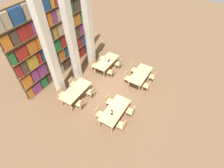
# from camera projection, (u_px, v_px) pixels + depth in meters

# --- Properties ---
(ground_plane) EXTENTS (40.00, 40.00, 0.00)m
(ground_plane) POSITION_uv_depth(u_px,v_px,m) (110.00, 90.00, 11.81)
(ground_plane) COLOR brown
(bookshelf_bank) EXTENTS (6.82, 0.35, 5.50)m
(bookshelf_bank) POSITION_uv_depth(u_px,v_px,m) (57.00, 38.00, 11.36)
(bookshelf_bank) COLOR brown
(bookshelf_bank) RESTS_ON ground_plane
(pillar_left) EXTENTS (0.45, 0.45, 6.00)m
(pillar_left) POSITION_uv_depth(u_px,v_px,m) (50.00, 54.00, 9.63)
(pillar_left) COLOR silver
(pillar_left) RESTS_ON ground_plane
(pillar_center) EXTENTS (0.45, 0.45, 6.00)m
(pillar_center) POSITION_uv_depth(u_px,v_px,m) (71.00, 40.00, 10.68)
(pillar_center) COLOR silver
(pillar_center) RESTS_ON ground_plane
(pillar_right) EXTENTS (0.45, 0.45, 6.00)m
(pillar_right) POSITION_uv_depth(u_px,v_px,m) (88.00, 28.00, 11.72)
(pillar_right) COLOR silver
(pillar_right) RESTS_ON ground_plane
(reading_table_0) EXTENTS (2.12, 0.95, 0.76)m
(reading_table_0) POSITION_uv_depth(u_px,v_px,m) (115.00, 110.00, 9.82)
(reading_table_0) COLOR tan
(reading_table_0) RESTS_ON ground_plane
(chair_0) EXTENTS (0.42, 0.40, 0.87)m
(chair_0) POSITION_uv_depth(u_px,v_px,m) (122.00, 125.00, 9.39)
(chair_0) COLOR tan
(chair_0) RESTS_ON ground_plane
(chair_1) EXTENTS (0.42, 0.40, 0.87)m
(chair_1) POSITION_uv_depth(u_px,v_px,m) (99.00, 113.00, 9.94)
(chair_1) COLOR tan
(chair_1) RESTS_ON ground_plane
(chair_2) EXTENTS (0.42, 0.40, 0.87)m
(chair_2) POSITION_uv_depth(u_px,v_px,m) (131.00, 111.00, 10.03)
(chair_2) COLOR tan
(chair_2) RESTS_ON ground_plane
(chair_3) EXTENTS (0.42, 0.40, 0.87)m
(chair_3) POSITION_uv_depth(u_px,v_px,m) (109.00, 101.00, 10.58)
(chair_3) COLOR tan
(chair_3) RESTS_ON ground_plane
(desk_lamp_0) EXTENTS (0.14, 0.14, 0.42)m
(desk_lamp_0) POSITION_uv_depth(u_px,v_px,m) (112.00, 111.00, 9.35)
(desk_lamp_0) COLOR black
(desk_lamp_0) RESTS_ON reading_table_0
(reading_table_1) EXTENTS (2.12, 0.95, 0.76)m
(reading_table_1) POSITION_uv_depth(u_px,v_px,m) (141.00, 75.00, 11.89)
(reading_table_1) COLOR tan
(reading_table_1) RESTS_ON ground_plane
(chair_4) EXTENTS (0.42, 0.40, 0.87)m
(chair_4) POSITION_uv_depth(u_px,v_px,m) (147.00, 86.00, 11.46)
(chair_4) COLOR tan
(chair_4) RESTS_ON ground_plane
(chair_5) EXTENTS (0.42, 0.40, 0.87)m
(chair_5) POSITION_uv_depth(u_px,v_px,m) (127.00, 77.00, 12.01)
(chair_5) COLOR tan
(chair_5) RESTS_ON ground_plane
(chair_6) EXTENTS (0.42, 0.40, 0.87)m
(chair_6) POSITION_uv_depth(u_px,v_px,m) (153.00, 77.00, 12.07)
(chair_6) COLOR tan
(chair_6) RESTS_ON ground_plane
(chair_7) EXTENTS (0.42, 0.40, 0.87)m
(chair_7) POSITION_uv_depth(u_px,v_px,m) (133.00, 69.00, 12.62)
(chair_7) COLOR tan
(chair_7) RESTS_ON ground_plane
(reading_table_2) EXTENTS (2.12, 0.95, 0.76)m
(reading_table_2) POSITION_uv_depth(u_px,v_px,m) (76.00, 91.00, 10.85)
(reading_table_2) COLOR tan
(reading_table_2) RESTS_ON ground_plane
(chair_8) EXTENTS (0.42, 0.40, 0.87)m
(chair_8) POSITION_uv_depth(u_px,v_px,m) (81.00, 104.00, 10.42)
(chair_8) COLOR tan
(chair_8) RESTS_ON ground_plane
(chair_9) EXTENTS (0.42, 0.40, 0.87)m
(chair_9) POSITION_uv_depth(u_px,v_px,m) (62.00, 94.00, 10.97)
(chair_9) COLOR tan
(chair_9) RESTS_ON ground_plane
(chair_10) EXTENTS (0.42, 0.40, 0.87)m
(chair_10) POSITION_uv_depth(u_px,v_px,m) (91.00, 92.00, 11.05)
(chair_10) COLOR tan
(chair_10) RESTS_ON ground_plane
(chair_11) EXTENTS (0.42, 0.40, 0.87)m
(chair_11) POSITION_uv_depth(u_px,v_px,m) (73.00, 83.00, 11.61)
(chair_11) COLOR tan
(chair_11) RESTS_ON ground_plane
(reading_table_3) EXTENTS (2.12, 0.95, 0.76)m
(reading_table_3) POSITION_uv_depth(u_px,v_px,m) (107.00, 62.00, 12.88)
(reading_table_3) COLOR tan
(reading_table_3) RESTS_ON ground_plane
(chair_12) EXTENTS (0.42, 0.40, 0.87)m
(chair_12) POSITION_uv_depth(u_px,v_px,m) (111.00, 72.00, 12.42)
(chair_12) COLOR tan
(chair_12) RESTS_ON ground_plane
(chair_13) EXTENTS (0.42, 0.40, 0.87)m
(chair_13) POSITION_uv_depth(u_px,v_px,m) (94.00, 65.00, 12.97)
(chair_13) COLOR tan
(chair_13) RESTS_ON ground_plane
(chair_14) EXTENTS (0.42, 0.40, 0.87)m
(chair_14) POSITION_uv_depth(u_px,v_px,m) (119.00, 64.00, 13.06)
(chair_14) COLOR tan
(chair_14) RESTS_ON ground_plane
(chair_15) EXTENTS (0.42, 0.40, 0.87)m
(chair_15) POSITION_uv_depth(u_px,v_px,m) (102.00, 57.00, 13.62)
(chair_15) COLOR tan
(chair_15) RESTS_ON ground_plane
(laptop) EXTENTS (0.32, 0.22, 0.21)m
(laptop) POSITION_uv_depth(u_px,v_px,m) (110.00, 62.00, 12.68)
(laptop) COLOR silver
(laptop) RESTS_ON reading_table_3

